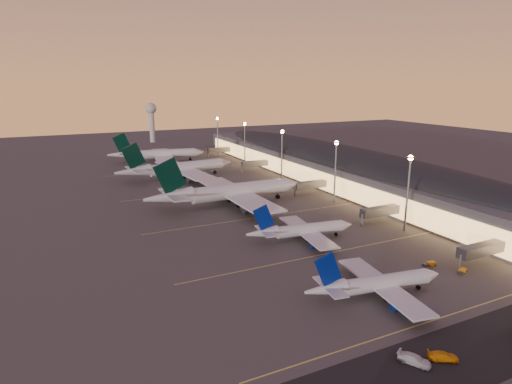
{
  "coord_description": "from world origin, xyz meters",
  "views": [
    {
      "loc": [
        -69.17,
        -101.08,
        48.68
      ],
      "look_at": [
        2.0,
        45.0,
        7.0
      ],
      "focal_mm": 30.0,
      "sensor_mm": 36.0,
      "label": 1
    }
  ],
  "objects_px": {
    "radar_tower": "(151,116)",
    "service_van_b": "(443,356)",
    "airliner_wide_far": "(157,154)",
    "baggage_tug_a": "(462,271)",
    "airliner_narrow_south": "(375,284)",
    "airliner_wide_near": "(228,192)",
    "airliner_wide_mid": "(177,168)",
    "airliner_narrow_north": "(301,230)",
    "baggage_tug_b": "(429,264)",
    "service_van_c": "(414,359)"
  },
  "relations": [
    {
      "from": "airliner_wide_mid",
      "to": "service_van_b",
      "type": "relative_size",
      "value": 11.95
    },
    {
      "from": "airliner_wide_near",
      "to": "radar_tower",
      "type": "xyz_separation_m",
      "value": [
        16.05,
        205.33,
        16.3
      ]
    },
    {
      "from": "airliner_narrow_north",
      "to": "baggage_tug_a",
      "type": "xyz_separation_m",
      "value": [
        25.46,
        -39.25,
        -2.87
      ]
    },
    {
      "from": "airliner_narrow_south",
      "to": "service_van_b",
      "type": "xyz_separation_m",
      "value": [
        -4.85,
        -23.9,
        -2.49
      ]
    },
    {
      "from": "airliner_wide_far",
      "to": "service_van_b",
      "type": "relative_size",
      "value": 11.11
    },
    {
      "from": "baggage_tug_b",
      "to": "service_van_c",
      "type": "xyz_separation_m",
      "value": [
        -35.85,
        -29.42,
        0.35
      ]
    },
    {
      "from": "airliner_wide_mid",
      "to": "airliner_wide_far",
      "type": "distance_m",
      "value": 52.15
    },
    {
      "from": "airliner_wide_near",
      "to": "radar_tower",
      "type": "relative_size",
      "value": 2.08
    },
    {
      "from": "airliner_wide_mid",
      "to": "airliner_narrow_north",
      "type": "bearing_deg",
      "value": -90.52
    },
    {
      "from": "airliner_wide_mid",
      "to": "radar_tower",
      "type": "xyz_separation_m",
      "value": [
        20.45,
        146.2,
        16.61
      ]
    },
    {
      "from": "airliner_narrow_north",
      "to": "service_van_b",
      "type": "height_order",
      "value": "airliner_narrow_north"
    },
    {
      "from": "service_van_b",
      "to": "service_van_c",
      "type": "xyz_separation_m",
      "value": [
        -5.43,
        1.55,
        0.07
      ]
    },
    {
      "from": "airliner_wide_far",
      "to": "baggage_tug_a",
      "type": "xyz_separation_m",
      "value": [
        33.53,
        -197.46,
        -4.44
      ]
    },
    {
      "from": "airliner_narrow_south",
      "to": "airliner_wide_mid",
      "type": "xyz_separation_m",
      "value": [
        -6.0,
        145.28,
        1.99
      ]
    },
    {
      "from": "airliner_narrow_north",
      "to": "airliner_wide_far",
      "type": "xyz_separation_m",
      "value": [
        -8.07,
        158.21,
        1.56
      ]
    },
    {
      "from": "airliner_narrow_south",
      "to": "baggage_tug_a",
      "type": "distance_m",
      "value": 29.72
    },
    {
      "from": "baggage_tug_b",
      "to": "service_van_c",
      "type": "distance_m",
      "value": 46.37
    },
    {
      "from": "radar_tower",
      "to": "service_van_b",
      "type": "xyz_separation_m",
      "value": [
        -19.3,
        -315.39,
        -21.1
      ]
    },
    {
      "from": "airliner_wide_far",
      "to": "service_van_b",
      "type": "height_order",
      "value": "airliner_wide_far"
    },
    {
      "from": "radar_tower",
      "to": "baggage_tug_a",
      "type": "bearing_deg",
      "value": -87.03
    },
    {
      "from": "radar_tower",
      "to": "baggage_tug_b",
      "type": "relative_size",
      "value": 8.68
    },
    {
      "from": "radar_tower",
      "to": "baggage_tug_b",
      "type": "bearing_deg",
      "value": -87.76
    },
    {
      "from": "airliner_narrow_north",
      "to": "service_van_c",
      "type": "relative_size",
      "value": 6.22
    },
    {
      "from": "baggage_tug_a",
      "to": "baggage_tug_b",
      "type": "bearing_deg",
      "value": 99.81
    },
    {
      "from": "service_van_c",
      "to": "airliner_narrow_south",
      "type": "bearing_deg",
      "value": 35.32
    },
    {
      "from": "airliner_narrow_north",
      "to": "airliner_wide_far",
      "type": "relative_size",
      "value": 0.61
    },
    {
      "from": "airliner_wide_far",
      "to": "baggage_tug_a",
      "type": "distance_m",
      "value": 200.33
    },
    {
      "from": "airliner_wide_near",
      "to": "airliner_wide_mid",
      "type": "bearing_deg",
      "value": 93.26
    },
    {
      "from": "airliner_wide_near",
      "to": "baggage_tug_b",
      "type": "bearing_deg",
      "value": -72.04
    },
    {
      "from": "service_van_b",
      "to": "service_van_c",
      "type": "relative_size",
      "value": 0.92
    },
    {
      "from": "airliner_narrow_south",
      "to": "airliner_wide_mid",
      "type": "relative_size",
      "value": 0.55
    },
    {
      "from": "airliner_narrow_south",
      "to": "airliner_wide_far",
      "type": "relative_size",
      "value": 0.6
    },
    {
      "from": "baggage_tug_a",
      "to": "baggage_tug_b",
      "type": "relative_size",
      "value": 0.98
    },
    {
      "from": "airliner_narrow_north",
      "to": "airliner_wide_near",
      "type": "distance_m",
      "value": 47.37
    },
    {
      "from": "airliner_wide_near",
      "to": "baggage_tug_b",
      "type": "relative_size",
      "value": 18.04
    },
    {
      "from": "airliner_narrow_south",
      "to": "service_van_b",
      "type": "bearing_deg",
      "value": -92.74
    },
    {
      "from": "airliner_wide_mid",
      "to": "service_van_b",
      "type": "xyz_separation_m",
      "value": [
        1.15,
        -169.18,
        -4.48
      ]
    },
    {
      "from": "airliner_wide_near",
      "to": "service_van_c",
      "type": "bearing_deg",
      "value": -95.57
    },
    {
      "from": "airliner_narrow_south",
      "to": "service_van_b",
      "type": "height_order",
      "value": "airliner_narrow_south"
    },
    {
      "from": "airliner_wide_far",
      "to": "baggage_tug_a",
      "type": "relative_size",
      "value": 16.14
    },
    {
      "from": "airliner_wide_far",
      "to": "service_van_c",
      "type": "relative_size",
      "value": 10.21
    },
    {
      "from": "baggage_tug_b",
      "to": "service_van_b",
      "type": "relative_size",
      "value": 0.7
    },
    {
      "from": "baggage_tug_a",
      "to": "baggage_tug_b",
      "type": "height_order",
      "value": "baggage_tug_b"
    },
    {
      "from": "airliner_narrow_south",
      "to": "service_van_c",
      "type": "relative_size",
      "value": 6.09
    },
    {
      "from": "airliner_wide_far",
      "to": "radar_tower",
      "type": "height_order",
      "value": "radar_tower"
    },
    {
      "from": "airliner_narrow_south",
      "to": "baggage_tug_a",
      "type": "bearing_deg",
      "value": 8.59
    },
    {
      "from": "airliner_wide_mid",
      "to": "airliner_narrow_south",
      "type": "bearing_deg",
      "value": -93.61
    },
    {
      "from": "radar_tower",
      "to": "service_van_b",
      "type": "height_order",
      "value": "radar_tower"
    },
    {
      "from": "airliner_narrow_south",
      "to": "airliner_narrow_north",
      "type": "height_order",
      "value": "airliner_narrow_north"
    },
    {
      "from": "baggage_tug_a",
      "to": "service_van_c",
      "type": "bearing_deg",
      "value": -170.37
    }
  ]
}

